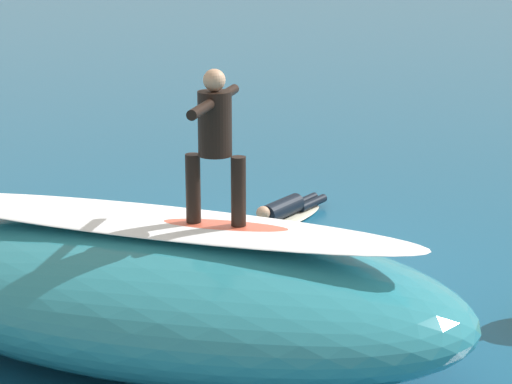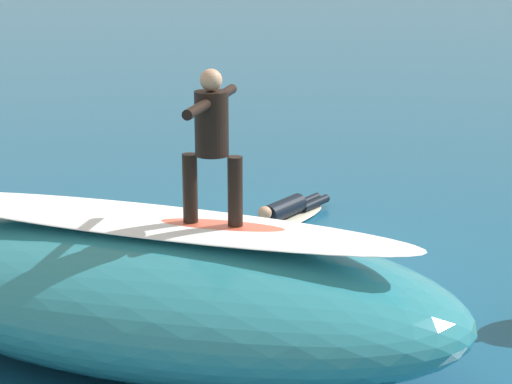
% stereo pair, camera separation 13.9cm
% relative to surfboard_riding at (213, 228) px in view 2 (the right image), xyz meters
% --- Properties ---
extents(ground_plane, '(120.00, 120.00, 0.00)m').
position_rel_surfboard_riding_xyz_m(ground_plane, '(1.12, -2.64, -1.41)').
color(ground_plane, '#145175').
extents(wave_crest, '(6.67, 3.67, 1.37)m').
position_rel_surfboard_riding_xyz_m(wave_crest, '(0.66, 0.08, -0.73)').
color(wave_crest, teal).
rests_on(wave_crest, ground_plane).
extents(wave_foam_lip, '(5.49, 1.69, 0.08)m').
position_rel_surfboard_riding_xyz_m(wave_foam_lip, '(0.66, 0.08, -0.00)').
color(wave_foam_lip, white).
rests_on(wave_foam_lip, wave_crest).
extents(surfboard_riding, '(2.09, 0.93, 0.09)m').
position_rel_surfboard_riding_xyz_m(surfboard_riding, '(0.00, 0.00, 0.00)').
color(surfboard_riding, '#E0563D').
rests_on(surfboard_riding, wave_crest).
extents(surfer_riding, '(0.57, 1.38, 1.47)m').
position_rel_surfboard_riding_xyz_m(surfer_riding, '(0.00, -0.00, 0.90)').
color(surfer_riding, black).
rests_on(surfer_riding, surfboard_riding).
extents(surfboard_paddling, '(0.80, 1.98, 0.07)m').
position_rel_surfboard_riding_xyz_m(surfboard_paddling, '(1.38, -4.44, -1.38)').
color(surfboard_paddling, '#EAE5C6').
rests_on(surfboard_paddling, ground_plane).
extents(surfer_paddling, '(0.49, 1.65, 0.30)m').
position_rel_surfboard_riding_xyz_m(surfer_paddling, '(1.36, -4.56, -1.21)').
color(surfer_paddling, black).
rests_on(surfer_paddling, surfboard_paddling).
extents(foam_patch_near, '(1.31, 1.26, 0.11)m').
position_rel_surfboard_riding_xyz_m(foam_patch_near, '(1.04, -0.65, -1.36)').
color(foam_patch_near, white).
rests_on(foam_patch_near, ground_plane).
extents(foam_patch_far, '(0.71, 0.71, 0.12)m').
position_rel_surfboard_riding_xyz_m(foam_patch_far, '(1.81, -1.10, -1.35)').
color(foam_patch_far, white).
rests_on(foam_patch_far, ground_plane).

